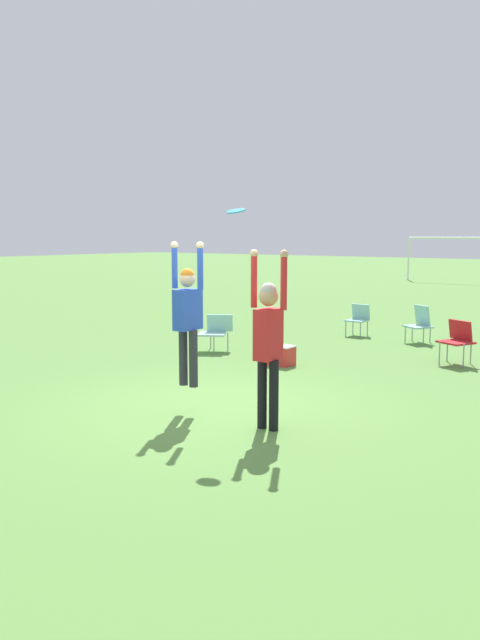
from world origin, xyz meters
name	(u,v)px	position (x,y,z in m)	size (l,w,h in m)	color
ground_plane	(213,408)	(0.00, 0.00, 0.00)	(120.00, 120.00, 0.00)	#56843D
person_jumping	(188,311)	(-0.15, -0.35, 1.40)	(0.56, 0.41, 1.97)	#2D2D38
person_defending	(268,335)	(1.16, -0.34, 1.20)	(0.54, 0.39, 2.25)	black
frisbee	(236,211)	(0.55, -0.19, 2.73)	(0.25, 0.25, 0.08)	#2D9EDB
camping_chair_0	(358,317)	(-1.25, 7.17, 0.44)	(0.46, 0.50, 0.75)	gray
camping_chair_1	(215,330)	(-2.75, 3.46, 0.44)	(0.76, 0.82, 0.76)	gray
camping_chair_2	(458,338)	(1.78, 5.14, 0.50)	(0.69, 0.75, 0.82)	gray
camping_chair_3	(420,322)	(0.32, 7.07, 0.47)	(0.69, 0.76, 0.84)	gray
cooler_box	(282,355)	(-0.83, 3.05, 0.19)	(0.46, 0.34, 0.37)	red
soccer_goal	(475,247)	(-4.07, 26.25, 1.84)	(7.10, 0.10, 2.35)	white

